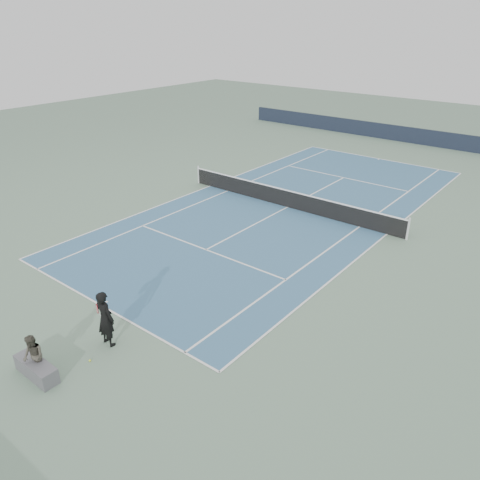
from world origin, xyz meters
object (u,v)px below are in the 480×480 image
Objects in this scene: tennis_ball at (90,360)px; spectator_bench at (35,362)px; tennis_player at (105,318)px; tennis_net at (288,198)px.

spectator_bench is at bearing -116.19° from tennis_ball.
tennis_ball is 1.49m from spectator_bench.
tennis_player reaches higher than spectator_bench.
tennis_net is at bearing 98.55° from tennis_player.
tennis_ball is 0.04× the size of spectator_bench.
spectator_bench is at bearing -84.04° from tennis_net.
tennis_net is 6.97× the size of tennis_player.
spectator_bench reaches higher than tennis_ball.
tennis_net is 14.06m from tennis_ball.
tennis_player is 1.27m from tennis_ball.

